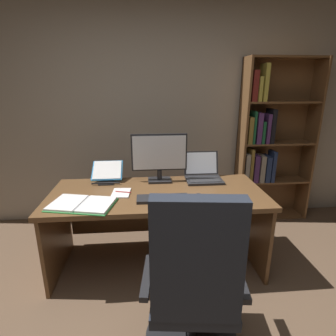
% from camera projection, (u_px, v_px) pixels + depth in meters
% --- Properties ---
extents(wall_back, '(5.39, 0.12, 2.71)m').
position_uv_depth(wall_back, '(156.00, 108.00, 3.19)').
color(wall_back, '#A89E8E').
rests_on(wall_back, ground).
extents(desk, '(1.86, 0.81, 0.73)m').
position_uv_depth(desk, '(157.00, 208.00, 2.48)').
color(desk, brown).
rests_on(desk, ground).
extents(bookshelf, '(0.88, 0.28, 1.92)m').
position_uv_depth(bookshelf, '(266.00, 146.00, 3.23)').
color(bookshelf, brown).
rests_on(bookshelf, ground).
extents(office_chair, '(0.65, 0.60, 1.12)m').
position_uv_depth(office_chair, '(194.00, 293.00, 1.55)').
color(office_chair, '#232326').
rests_on(office_chair, ground).
extents(monitor, '(0.53, 0.16, 0.46)m').
position_uv_depth(monitor, '(159.00, 157.00, 2.54)').
color(monitor, '#232326').
rests_on(monitor, desk).
extents(laptop, '(0.35, 0.33, 0.25)m').
position_uv_depth(laptop, '(203.00, 174.00, 2.64)').
color(laptop, '#232326').
rests_on(laptop, desk).
extents(keyboard, '(0.42, 0.15, 0.02)m').
position_uv_depth(keyboard, '(163.00, 199.00, 2.18)').
color(keyboard, '#232326').
rests_on(keyboard, desk).
extents(computer_mouse, '(0.06, 0.10, 0.04)m').
position_uv_depth(computer_mouse, '(199.00, 196.00, 2.20)').
color(computer_mouse, '#232326').
rests_on(computer_mouse, desk).
extents(reading_stand_with_book, '(0.29, 0.28, 0.16)m').
position_uv_depth(reading_stand_with_book, '(107.00, 172.00, 2.61)').
color(reading_stand_with_book, '#232326').
rests_on(reading_stand_with_book, desk).
extents(open_binder, '(0.54, 0.41, 0.02)m').
position_uv_depth(open_binder, '(82.00, 204.00, 2.08)').
color(open_binder, green).
rests_on(open_binder, desk).
extents(notepad, '(0.16, 0.22, 0.01)m').
position_uv_depth(notepad, '(121.00, 193.00, 2.31)').
color(notepad, white).
rests_on(notepad, desk).
extents(pen, '(0.14, 0.05, 0.01)m').
position_uv_depth(pen, '(123.00, 192.00, 2.31)').
color(pen, maroon).
rests_on(pen, notepad).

